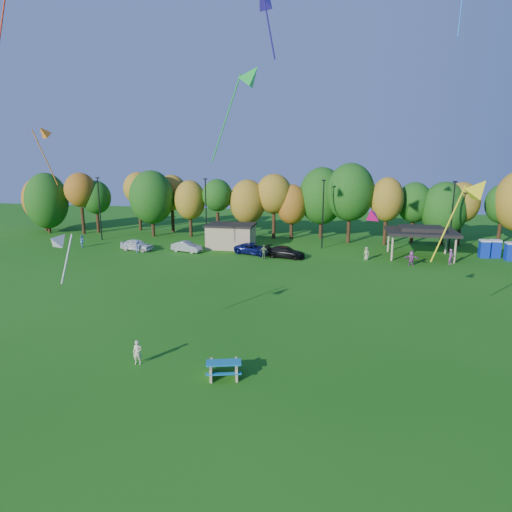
% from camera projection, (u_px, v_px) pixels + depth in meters
% --- Properties ---
extents(ground, '(160.00, 160.00, 0.00)m').
position_uv_depth(ground, '(242.00, 407.00, 23.06)').
color(ground, '#19600F').
rests_on(ground, ground).
extents(tree_line, '(93.57, 10.55, 11.15)m').
position_uv_depth(tree_line, '(304.00, 199.00, 65.49)').
color(tree_line, black).
rests_on(tree_line, ground).
extents(lamp_posts, '(64.50, 0.25, 9.09)m').
position_uv_depth(lamp_posts, '(323.00, 212.00, 59.88)').
color(lamp_posts, black).
rests_on(lamp_posts, ground).
extents(utility_building, '(6.30, 4.30, 3.25)m').
position_uv_depth(utility_building, '(231.00, 236.00, 60.91)').
color(utility_building, tan).
rests_on(utility_building, ground).
extents(pavilion, '(8.20, 6.20, 3.77)m').
position_uv_depth(pavilion, '(421.00, 231.00, 55.17)').
color(pavilion, tan).
rests_on(pavilion, ground).
extents(porta_potties, '(3.75, 2.46, 2.18)m').
position_uv_depth(porta_potties, '(497.00, 250.00, 54.96)').
color(porta_potties, '#0D2AAA').
rests_on(porta_potties, ground).
extents(picnic_table, '(2.36, 2.11, 0.87)m').
position_uv_depth(picnic_table, '(224.00, 368.00, 26.14)').
color(picnic_table, tan).
rests_on(picnic_table, ground).
extents(kite_flyer, '(0.61, 0.46, 1.50)m').
position_uv_depth(kite_flyer, '(137.00, 352.00, 27.59)').
color(kite_flyer, beige).
rests_on(kite_flyer, ground).
extents(car_a, '(4.66, 2.60, 1.50)m').
position_uv_depth(car_a, '(137.00, 245.00, 59.47)').
color(car_a, white).
rests_on(car_a, ground).
extents(car_b, '(4.29, 2.39, 1.34)m').
position_uv_depth(car_b, '(187.00, 247.00, 58.65)').
color(car_b, '#A7A8AD').
rests_on(car_b, ground).
extents(car_c, '(5.43, 3.74, 1.38)m').
position_uv_depth(car_c, '(254.00, 249.00, 57.30)').
color(car_c, '#0E1455').
rests_on(car_c, ground).
extents(car_d, '(5.12, 2.89, 1.40)m').
position_uv_depth(car_d, '(285.00, 252.00, 55.42)').
color(car_d, black).
rests_on(car_d, ground).
extents(far_person_0, '(0.77, 0.76, 1.79)m').
position_uv_depth(far_person_0, '(451.00, 257.00, 52.14)').
color(far_person_0, '#9B498F').
rests_on(far_person_0, ground).
extents(far_person_1, '(1.00, 1.00, 1.64)m').
position_uv_depth(far_person_1, '(83.00, 241.00, 61.60)').
color(far_person_1, '#5693BD').
rests_on(far_person_1, ground).
extents(far_person_2, '(0.91, 0.88, 1.57)m').
position_uv_depth(far_person_2, '(366.00, 253.00, 54.30)').
color(far_person_2, '#95A16E').
rests_on(far_person_2, ground).
extents(far_person_3, '(1.59, 0.59, 1.68)m').
position_uv_depth(far_person_3, '(411.00, 258.00, 51.53)').
color(far_person_3, '#A745A2').
rests_on(far_person_3, ground).
extents(far_person_4, '(1.13, 0.70, 1.80)m').
position_uv_depth(far_person_4, '(264.00, 252.00, 54.64)').
color(far_person_4, '#638551').
rests_on(far_person_4, ground).
extents(far_person_5, '(0.99, 1.16, 1.55)m').
position_uv_depth(far_person_5, '(137.00, 247.00, 58.05)').
color(far_person_5, '#48599E').
rests_on(far_person_5, ground).
extents(kite_0, '(2.20, 2.96, 5.34)m').
position_uv_depth(kite_0, '(43.00, 133.00, 40.25)').
color(kite_0, orange).
extents(kite_1, '(3.35, 1.63, 5.48)m').
position_uv_depth(kite_1, '(478.00, 189.00, 26.79)').
color(kite_1, yellow).
extents(kite_3, '(1.35, 1.54, 1.29)m').
position_uv_depth(kite_3, '(372.00, 214.00, 28.93)').
color(kite_3, '#D50B67').
extents(kite_6, '(4.47, 1.70, 7.54)m').
position_uv_depth(kite_6, '(252.00, 76.00, 34.47)').
color(kite_6, green).
extents(kite_7, '(1.29, 2.14, 3.41)m').
position_uv_depth(kite_7, '(61.00, 240.00, 25.72)').
color(kite_7, silver).
extents(kite_11, '(1.78, 2.71, 4.49)m').
position_uv_depth(kite_11, '(264.00, 1.00, 29.25)').
color(kite_11, navy).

